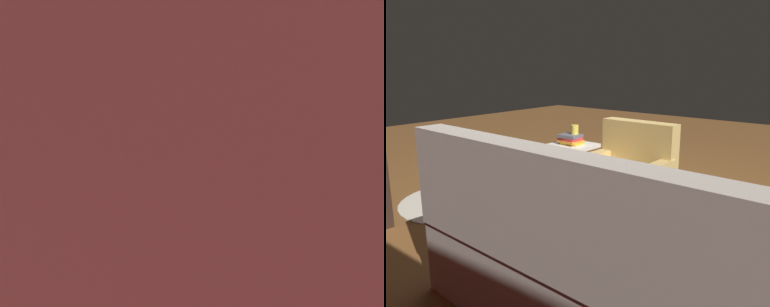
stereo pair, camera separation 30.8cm
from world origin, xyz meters
TOP-DOWN VIEW (x-y plane):
  - ground at (0.00, 0.00)m, footprint 12.00×12.00m
  - couch at (-1.20, 1.74)m, footprint 1.93×0.91m
  - armchair at (-0.66, 0.57)m, footprint 0.69×0.69m
  - laptop_desk at (0.17, 0.93)m, footprint 0.56×0.44m
  - laptop at (0.18, 0.97)m, footprint 0.35×0.29m
  - wicker_hamper at (0.38, -0.01)m, footprint 0.45×0.45m
  - book_stack_hamper at (0.39, -0.00)m, footprint 0.25×0.21m
  - yellow_mug at (0.37, -0.04)m, footprint 0.08×0.08m
  - tv_remote at (0.48, -0.09)m, footprint 0.08×0.17m
  - ottoman at (0.81, -0.12)m, footprint 0.40×0.40m
  - circular_rug at (0.90, 0.97)m, footprint 1.30×1.30m
  - pet_bowl_steel at (2.10, -0.39)m, footprint 0.20×0.20m
  - pet_bowl_teal at (2.49, -0.48)m, footprint 0.20×0.20m

SIDE VIEW (x-z plane):
  - ground at x=0.00m, z-range 0.00..0.00m
  - circular_rug at x=0.90m, z-range 0.00..0.01m
  - pet_bowl_steel at x=2.10m, z-range 0.00..0.05m
  - pet_bowl_teal at x=2.49m, z-range 0.00..0.05m
  - wicker_hamper at x=0.38m, z-range 0.00..0.48m
  - ottoman at x=0.81m, z-range 0.13..0.49m
  - couch at x=-1.20m, z-range -0.17..0.83m
  - armchair at x=-0.66m, z-range -0.07..0.80m
  - laptop_desk at x=0.17m, z-range 0.18..0.66m
  - tv_remote at x=0.48m, z-range 0.48..0.50m
  - laptop at x=0.18m, z-range 0.42..0.63m
  - book_stack_hamper at x=0.39m, z-range 0.48..0.59m
  - yellow_mug at x=0.37m, z-range 0.59..0.69m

